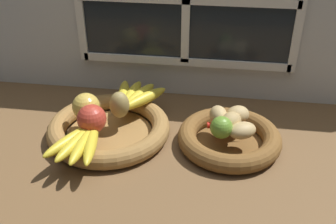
{
  "coord_description": "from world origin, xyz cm",
  "views": [
    {
      "loc": [
        10.68,
        -82.81,
        60.93
      ],
      "look_at": [
        -1.54,
        2.0,
        8.92
      ],
      "focal_mm": 41.53,
      "sensor_mm": 36.0,
      "label": 1
    }
  ],
  "objects_px": {
    "pear_brown": "(119,105)",
    "banana_bunch_back": "(134,96)",
    "apple_red_front": "(92,119)",
    "fruit_bowl_right": "(229,138)",
    "potato_back": "(238,115)",
    "fruit_bowl_left": "(109,128)",
    "potato_small": "(242,130)",
    "potato_oblong": "(218,116)",
    "lime_near": "(221,127)",
    "potato_large": "(231,122)",
    "chili_pepper": "(229,125)",
    "apple_golden_left": "(86,107)",
    "banana_bunch_front": "(81,141)"
  },
  "relations": [
    {
      "from": "pear_brown",
      "to": "banana_bunch_back",
      "type": "bearing_deg",
      "value": 77.66
    },
    {
      "from": "apple_red_front",
      "to": "banana_bunch_back",
      "type": "bearing_deg",
      "value": 67.01
    },
    {
      "from": "pear_brown",
      "to": "fruit_bowl_right",
      "type": "bearing_deg",
      "value": -4.45
    },
    {
      "from": "potato_back",
      "to": "fruit_bowl_left",
      "type": "bearing_deg",
      "value": -173.39
    },
    {
      "from": "fruit_bowl_right",
      "to": "apple_red_front",
      "type": "bearing_deg",
      "value": -170.85
    },
    {
      "from": "potato_small",
      "to": "potato_back",
      "type": "relative_size",
      "value": 1.16
    },
    {
      "from": "potato_small",
      "to": "potato_oblong",
      "type": "height_order",
      "value": "potato_oblong"
    },
    {
      "from": "fruit_bowl_right",
      "to": "potato_small",
      "type": "bearing_deg",
      "value": -45.0
    },
    {
      "from": "lime_near",
      "to": "fruit_bowl_left",
      "type": "bearing_deg",
      "value": 173.38
    },
    {
      "from": "potato_back",
      "to": "potato_large",
      "type": "bearing_deg",
      "value": -114.44
    },
    {
      "from": "pear_brown",
      "to": "chili_pepper",
      "type": "relative_size",
      "value": 0.64
    },
    {
      "from": "banana_bunch_back",
      "to": "potato_small",
      "type": "distance_m",
      "value": 0.34
    },
    {
      "from": "fruit_bowl_left",
      "to": "fruit_bowl_right",
      "type": "distance_m",
      "value": 0.32
    },
    {
      "from": "fruit_bowl_left",
      "to": "potato_large",
      "type": "relative_size",
      "value": 5.26
    },
    {
      "from": "chili_pepper",
      "to": "lime_near",
      "type": "bearing_deg",
      "value": -125.44
    },
    {
      "from": "potato_oblong",
      "to": "banana_bunch_back",
      "type": "bearing_deg",
      "value": 160.84
    },
    {
      "from": "potato_back",
      "to": "chili_pepper",
      "type": "distance_m",
      "value": 0.04
    },
    {
      "from": "fruit_bowl_left",
      "to": "potato_back",
      "type": "height_order",
      "value": "potato_back"
    },
    {
      "from": "apple_golden_left",
      "to": "fruit_bowl_right",
      "type": "bearing_deg",
      "value": -0.2
    },
    {
      "from": "lime_near",
      "to": "potato_large",
      "type": "bearing_deg",
      "value": 56.31
    },
    {
      "from": "pear_brown",
      "to": "lime_near",
      "type": "xyz_separation_m",
      "value": [
        0.27,
        -0.06,
        -0.01
      ]
    },
    {
      "from": "potato_small",
      "to": "potato_large",
      "type": "height_order",
      "value": "potato_large"
    },
    {
      "from": "potato_large",
      "to": "lime_near",
      "type": "bearing_deg",
      "value": -123.69
    },
    {
      "from": "apple_red_front",
      "to": "potato_back",
      "type": "relative_size",
      "value": 1.21
    },
    {
      "from": "potato_small",
      "to": "chili_pepper",
      "type": "relative_size",
      "value": 0.62
    },
    {
      "from": "apple_red_front",
      "to": "pear_brown",
      "type": "bearing_deg",
      "value": 56.94
    },
    {
      "from": "banana_bunch_back",
      "to": "potato_back",
      "type": "distance_m",
      "value": 0.3
    },
    {
      "from": "apple_golden_left",
      "to": "potato_small",
      "type": "height_order",
      "value": "apple_golden_left"
    },
    {
      "from": "pear_brown",
      "to": "potato_small",
      "type": "xyz_separation_m",
      "value": [
        0.33,
        -0.05,
        -0.02
      ]
    },
    {
      "from": "banana_bunch_back",
      "to": "lime_near",
      "type": "bearing_deg",
      "value": -29.74
    },
    {
      "from": "fruit_bowl_left",
      "to": "apple_golden_left",
      "type": "bearing_deg",
      "value": 178.7
    },
    {
      "from": "fruit_bowl_left",
      "to": "banana_bunch_back",
      "type": "xyz_separation_m",
      "value": [
        0.05,
        0.11,
        0.04
      ]
    },
    {
      "from": "fruit_bowl_left",
      "to": "fruit_bowl_right",
      "type": "bearing_deg",
      "value": 0.0
    },
    {
      "from": "banana_bunch_front",
      "to": "potato_back",
      "type": "height_order",
      "value": "potato_back"
    },
    {
      "from": "fruit_bowl_right",
      "to": "potato_large",
      "type": "distance_m",
      "value": 0.05
    },
    {
      "from": "potato_oblong",
      "to": "chili_pepper",
      "type": "height_order",
      "value": "potato_oblong"
    },
    {
      "from": "banana_bunch_front",
      "to": "fruit_bowl_right",
      "type": "bearing_deg",
      "value": 18.98
    },
    {
      "from": "fruit_bowl_left",
      "to": "potato_oblong",
      "type": "distance_m",
      "value": 0.3
    },
    {
      "from": "pear_brown",
      "to": "banana_bunch_front",
      "type": "bearing_deg",
      "value": -112.25
    },
    {
      "from": "potato_back",
      "to": "apple_golden_left",
      "type": "bearing_deg",
      "value": -174.53
    },
    {
      "from": "banana_bunch_front",
      "to": "potato_small",
      "type": "relative_size",
      "value": 2.57
    },
    {
      "from": "banana_bunch_back",
      "to": "potato_large",
      "type": "relative_size",
      "value": 2.9
    },
    {
      "from": "fruit_bowl_left",
      "to": "potato_back",
      "type": "bearing_deg",
      "value": 6.61
    },
    {
      "from": "fruit_bowl_left",
      "to": "chili_pepper",
      "type": "bearing_deg",
      "value": 1.96
    },
    {
      "from": "potato_small",
      "to": "banana_bunch_back",
      "type": "bearing_deg",
      "value": 155.56
    },
    {
      "from": "potato_large",
      "to": "potato_back",
      "type": "relative_size",
      "value": 1.02
    },
    {
      "from": "apple_red_front",
      "to": "chili_pepper",
      "type": "distance_m",
      "value": 0.35
    },
    {
      "from": "potato_large",
      "to": "potato_back",
      "type": "xyz_separation_m",
      "value": [
        0.02,
        0.04,
        -0.0
      ]
    },
    {
      "from": "banana_bunch_back",
      "to": "apple_red_front",
      "type": "bearing_deg",
      "value": -112.99
    },
    {
      "from": "fruit_bowl_right",
      "to": "banana_bunch_front",
      "type": "height_order",
      "value": "banana_bunch_front"
    }
  ]
}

